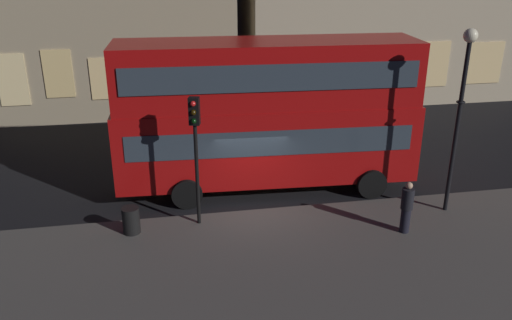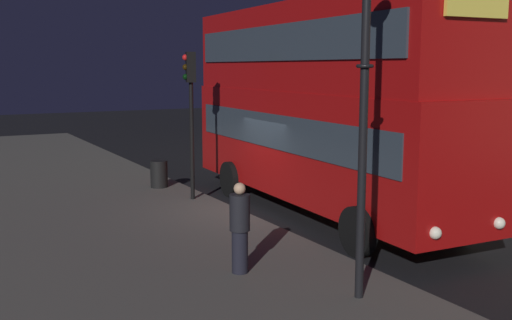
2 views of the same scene
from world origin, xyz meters
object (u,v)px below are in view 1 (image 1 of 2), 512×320
at_px(double_decker_bus, 267,110).
at_px(litter_bin, 131,220).
at_px(pedestrian, 407,207).
at_px(traffic_light_near_kerb, 195,135).
at_px(street_lamp, 462,91).

relative_size(double_decker_bus, litter_bin, 12.90).
bearing_deg(pedestrian, traffic_light_near_kerb, 5.92).
height_order(double_decker_bus, pedestrian, double_decker_bus).
bearing_deg(pedestrian, street_lamp, -129.06).
distance_m(street_lamp, litter_bin, 11.16).
bearing_deg(traffic_light_near_kerb, pedestrian, 0.02).
xyz_separation_m(street_lamp, litter_bin, (-10.52, 0.31, -3.73)).
height_order(street_lamp, litter_bin, street_lamp).
bearing_deg(double_decker_bus, litter_bin, -147.61).
bearing_deg(street_lamp, double_decker_bus, 151.48).
distance_m(double_decker_bus, litter_bin, 6.15).
distance_m(pedestrian, litter_bin, 8.61).
xyz_separation_m(traffic_light_near_kerb, pedestrian, (6.34, -1.72, -2.15)).
bearing_deg(litter_bin, double_decker_bus, 29.47).
bearing_deg(pedestrian, double_decker_bus, -28.57).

